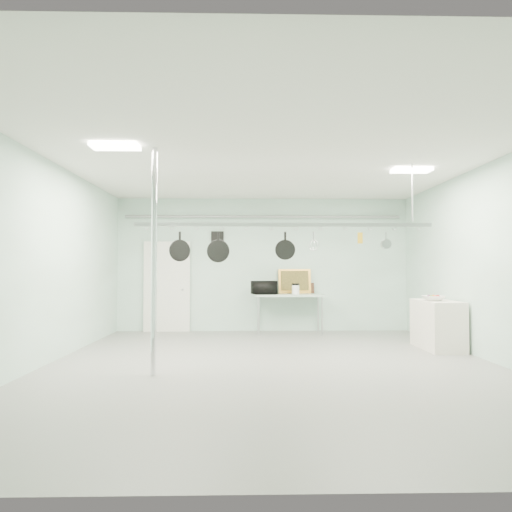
{
  "coord_description": "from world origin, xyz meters",
  "views": [
    {
      "loc": [
        -0.41,
        -7.02,
        1.47
      ],
      "look_at": [
        -0.23,
        1.0,
        1.71
      ],
      "focal_mm": 32.0,
      "sensor_mm": 36.0,
      "label": 1
    }
  ],
  "objects_px": {
    "skillet_mid": "(218,247)",
    "skillet_right": "(285,245)",
    "prep_table": "(289,297)",
    "skillet_left": "(180,246)",
    "pot_rack": "(284,223)",
    "fruit_bowl": "(434,298)",
    "chrome_pole": "(154,261)",
    "side_cabinet": "(437,325)",
    "microwave": "(264,288)",
    "coffee_canister": "(296,290)"
  },
  "relations": [
    {
      "from": "skillet_mid",
      "to": "skillet_right",
      "type": "xyz_separation_m",
      "value": [
        1.08,
        0.0,
        0.03
      ]
    },
    {
      "from": "prep_table",
      "to": "skillet_left",
      "type": "relative_size",
      "value": 3.44
    },
    {
      "from": "pot_rack",
      "to": "fruit_bowl",
      "type": "height_order",
      "value": "pot_rack"
    },
    {
      "from": "chrome_pole",
      "to": "pot_rack",
      "type": "distance_m",
      "value": 2.19
    },
    {
      "from": "side_cabinet",
      "to": "skillet_right",
      "type": "bearing_deg",
      "value": -159.4
    },
    {
      "from": "prep_table",
      "to": "microwave",
      "type": "relative_size",
      "value": 2.86
    },
    {
      "from": "skillet_left",
      "to": "coffee_canister",
      "type": "bearing_deg",
      "value": 28.06
    },
    {
      "from": "chrome_pole",
      "to": "prep_table",
      "type": "bearing_deg",
      "value": 61.29
    },
    {
      "from": "prep_table",
      "to": "skillet_left",
      "type": "height_order",
      "value": "skillet_left"
    },
    {
      "from": "fruit_bowl",
      "to": "skillet_right",
      "type": "distance_m",
      "value": 3.13
    },
    {
      "from": "side_cabinet",
      "to": "microwave",
      "type": "height_order",
      "value": "microwave"
    },
    {
      "from": "side_cabinet",
      "to": "skillet_left",
      "type": "relative_size",
      "value": 2.58
    },
    {
      "from": "chrome_pole",
      "to": "pot_rack",
      "type": "bearing_deg",
      "value": 25.35
    },
    {
      "from": "chrome_pole",
      "to": "skillet_right",
      "type": "distance_m",
      "value": 2.14
    },
    {
      "from": "skillet_right",
      "to": "skillet_mid",
      "type": "bearing_deg",
      "value": -175.6
    },
    {
      "from": "fruit_bowl",
      "to": "skillet_right",
      "type": "height_order",
      "value": "skillet_right"
    },
    {
      "from": "prep_table",
      "to": "skillet_mid",
      "type": "distance_m",
      "value": 3.74
    },
    {
      "from": "side_cabinet",
      "to": "skillet_left",
      "type": "xyz_separation_m",
      "value": [
        -4.62,
        -1.1,
        1.4
      ]
    },
    {
      "from": "pot_rack",
      "to": "skillet_mid",
      "type": "height_order",
      "value": "pot_rack"
    },
    {
      "from": "pot_rack",
      "to": "skillet_right",
      "type": "xyz_separation_m",
      "value": [
        0.02,
        0.0,
        -0.36
      ]
    },
    {
      "from": "microwave",
      "to": "chrome_pole",
      "type": "bearing_deg",
      "value": 56.73
    },
    {
      "from": "pot_rack",
      "to": "skillet_mid",
      "type": "xyz_separation_m",
      "value": [
        -1.06,
        0.0,
        -0.39
      ]
    },
    {
      "from": "chrome_pole",
      "to": "fruit_bowl",
      "type": "distance_m",
      "value": 5.15
    },
    {
      "from": "prep_table",
      "to": "pot_rack",
      "type": "distance_m",
      "value": 3.61
    },
    {
      "from": "prep_table",
      "to": "skillet_right",
      "type": "bearing_deg",
      "value": -96.52
    },
    {
      "from": "pot_rack",
      "to": "coffee_canister",
      "type": "relative_size",
      "value": 22.66
    },
    {
      "from": "fruit_bowl",
      "to": "microwave",
      "type": "bearing_deg",
      "value": 143.85
    },
    {
      "from": "side_cabinet",
      "to": "coffee_canister",
      "type": "relative_size",
      "value": 5.67
    },
    {
      "from": "coffee_canister",
      "to": "skillet_left",
      "type": "relative_size",
      "value": 0.46
    },
    {
      "from": "skillet_mid",
      "to": "pot_rack",
      "type": "bearing_deg",
      "value": 7.3
    },
    {
      "from": "chrome_pole",
      "to": "skillet_mid",
      "type": "relative_size",
      "value": 6.47
    },
    {
      "from": "skillet_left",
      "to": "skillet_mid",
      "type": "xyz_separation_m",
      "value": [
        0.62,
        0.0,
        -0.02
      ]
    },
    {
      "from": "skillet_mid",
      "to": "skillet_right",
      "type": "bearing_deg",
      "value": 7.3
    },
    {
      "from": "skillet_left",
      "to": "fruit_bowl",
      "type": "bearing_deg",
      "value": -14.73
    },
    {
      "from": "prep_table",
      "to": "pot_rack",
      "type": "xyz_separation_m",
      "value": [
        -0.4,
        -3.3,
        1.4
      ]
    },
    {
      "from": "chrome_pole",
      "to": "fruit_bowl",
      "type": "height_order",
      "value": "chrome_pole"
    },
    {
      "from": "chrome_pole",
      "to": "skillet_right",
      "type": "bearing_deg",
      "value": 25.08
    },
    {
      "from": "chrome_pole",
      "to": "skillet_mid",
      "type": "xyz_separation_m",
      "value": [
        0.84,
        0.9,
        0.24
      ]
    },
    {
      "from": "pot_rack",
      "to": "coffee_canister",
      "type": "distance_m",
      "value": 3.44
    },
    {
      "from": "chrome_pole",
      "to": "skillet_mid",
      "type": "distance_m",
      "value": 1.26
    },
    {
      "from": "chrome_pole",
      "to": "skillet_right",
      "type": "xyz_separation_m",
      "value": [
        1.92,
        0.9,
        0.27
      ]
    },
    {
      "from": "prep_table",
      "to": "skillet_mid",
      "type": "xyz_separation_m",
      "value": [
        -1.46,
        -3.3,
        1.01
      ]
    },
    {
      "from": "coffee_canister",
      "to": "skillet_left",
      "type": "bearing_deg",
      "value": -124.82
    },
    {
      "from": "coffee_canister",
      "to": "skillet_left",
      "type": "distance_m",
      "value": 3.95
    },
    {
      "from": "skillet_right",
      "to": "chrome_pole",
      "type": "bearing_deg",
      "value": -150.52
    },
    {
      "from": "prep_table",
      "to": "fruit_bowl",
      "type": "relative_size",
      "value": 4.12
    },
    {
      "from": "coffee_canister",
      "to": "skillet_right",
      "type": "relative_size",
      "value": 0.49
    },
    {
      "from": "side_cabinet",
      "to": "microwave",
      "type": "distance_m",
      "value": 3.83
    },
    {
      "from": "fruit_bowl",
      "to": "skillet_mid",
      "type": "distance_m",
      "value": 4.12
    },
    {
      "from": "side_cabinet",
      "to": "pot_rack",
      "type": "relative_size",
      "value": 0.25
    }
  ]
}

